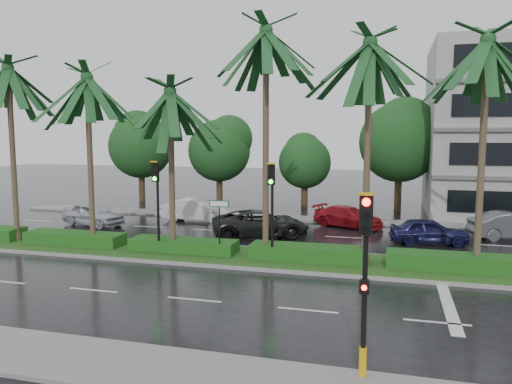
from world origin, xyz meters
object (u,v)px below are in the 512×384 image
(signal_median_left, at_px, (157,193))
(car_white, at_px, (196,210))
(street_sign, at_px, (219,214))
(car_silver, at_px, (93,214))
(car_blue, at_px, (429,231))
(car_red, at_px, (348,217))
(signal_near, at_px, (365,278))
(car_darkgrey, at_px, (260,223))

(signal_median_left, distance_m, car_white, 9.93)
(signal_median_left, height_order, street_sign, signal_median_left)
(car_silver, bearing_deg, car_white, -44.07)
(signal_median_left, bearing_deg, car_blue, 26.28)
(car_silver, xyz_separation_m, car_red, (15.50, 3.75, -0.09))
(signal_near, relative_size, car_red, 0.99)
(signal_near, distance_m, car_white, 22.64)
(car_darkgrey, height_order, car_blue, car_darkgrey)
(car_silver, relative_size, car_white, 0.95)
(car_darkgrey, height_order, car_red, car_darkgrey)
(street_sign, height_order, car_silver, street_sign)
(street_sign, relative_size, car_darkgrey, 0.48)
(street_sign, xyz_separation_m, car_darkgrey, (0.50, 5.47, -1.37))
(signal_near, bearing_deg, car_darkgrey, 112.96)
(signal_median_left, relative_size, car_white, 0.97)
(signal_median_left, bearing_deg, signal_near, -44.09)
(car_darkgrey, bearing_deg, signal_near, 178.91)
(signal_median_left, bearing_deg, car_darkgrey, 58.25)
(signal_near, bearing_deg, car_silver, 137.84)
(street_sign, xyz_separation_m, car_silver, (-10.50, 5.97, -1.40))
(car_blue, bearing_deg, car_red, 44.00)
(car_silver, distance_m, car_blue, 20.00)
(car_red, bearing_deg, signal_near, -151.06)
(car_red, bearing_deg, signal_median_left, 164.19)
(signal_median_left, distance_m, car_red, 12.95)
(signal_median_left, distance_m, car_silver, 9.96)
(signal_near, height_order, car_red, signal_near)
(signal_median_left, height_order, car_red, signal_median_left)
(street_sign, bearing_deg, signal_median_left, -176.53)
(street_sign, distance_m, car_blue, 11.32)
(car_white, relative_size, car_red, 1.02)
(car_silver, bearing_deg, car_blue, -74.81)
(signal_median_left, height_order, car_silver, signal_median_left)
(signal_near, relative_size, car_darkgrey, 0.80)
(signal_near, relative_size, signal_median_left, 1.00)
(car_white, bearing_deg, car_blue, -107.84)
(car_silver, relative_size, car_blue, 1.07)
(street_sign, height_order, car_white, street_sign)
(car_red, bearing_deg, car_silver, 126.71)
(signal_median_left, bearing_deg, car_silver, 140.62)
(car_darkgrey, bearing_deg, street_sign, 150.73)
(car_darkgrey, bearing_deg, car_white, 30.68)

